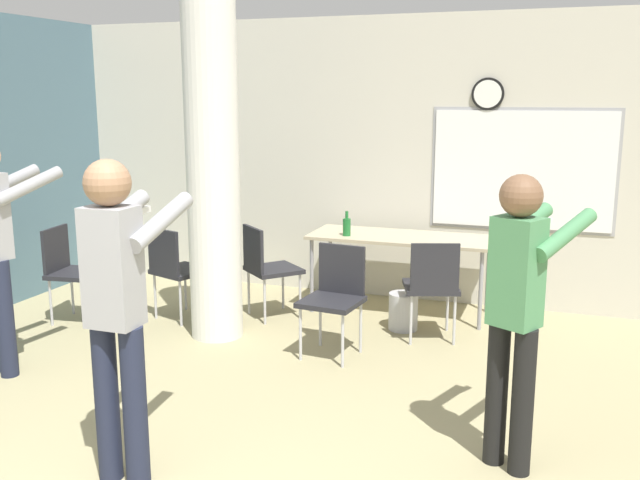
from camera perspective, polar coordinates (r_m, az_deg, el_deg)
The scene contains 12 objects.
wall_back at distance 7.21m, azimuth 5.96°, elevation 6.38°, with size 8.00×0.15×2.80m.
support_pillar at distance 5.99m, azimuth -8.57°, elevation 5.23°, with size 0.44×0.44×2.80m.
folding_table at distance 6.74m, azimuth 6.46°, elevation -0.08°, with size 1.70×0.68×0.74m.
bottle_on_table at distance 6.68m, azimuth 2.15°, elevation 1.10°, with size 0.07×0.07×0.23m.
waste_bin at distance 6.37m, azimuth 6.67°, elevation -5.69°, with size 0.26×0.26×0.33m.
chair_by_left_wall at distance 6.87m, azimuth -19.36°, elevation -2.03°, with size 0.49×0.49×0.87m.
chair_table_front at distance 5.66m, azimuth 1.20°, elevation -4.20°, with size 0.48×0.48×0.87m.
chair_table_right at distance 6.03m, azimuth 8.95°, elevation -3.36°, with size 0.56×0.56×0.87m.
chair_table_left at distance 6.59m, azimuth -4.29°, elevation -1.95°, with size 0.62×0.62×0.87m.
chair_near_pillar at distance 6.64m, azimuth -11.47°, elevation -2.05°, with size 0.56×0.56×0.87m.
person_playing_side at distance 3.98m, azimuth 15.54°, elevation -4.63°, with size 0.56×0.69×1.65m.
person_playing_front at distance 3.84m, azimuth -15.89°, elevation -4.41°, with size 0.38×0.68×1.74m.
Camera 1 is at (1.69, -1.93, 2.06)m, focal length 40.00 mm.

